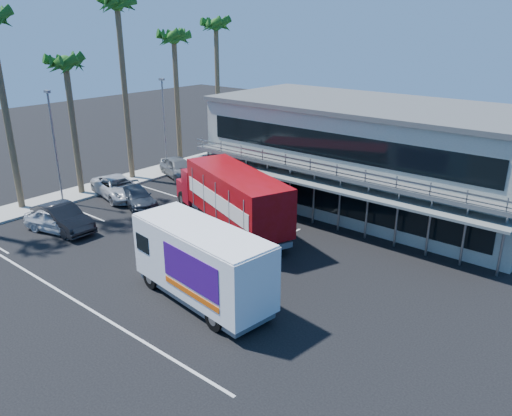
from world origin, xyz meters
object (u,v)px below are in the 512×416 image
Objects in this scene: parked_car_a at (58,220)px; parked_car_b at (62,218)px; white_van at (202,263)px; red_truck at (231,197)px.

parked_car_b is (0.00, 0.32, 0.06)m from parked_car_a.
red_truck is at bearing 130.68° from white_van.
parked_car_b is (-12.98, 0.40, -1.14)m from white_van.
parked_car_a is 0.90× the size of parked_car_b.
white_van is 1.56× the size of parked_car_b.
white_van reaches higher than parked_car_a.
parked_car_a is (-12.98, 0.08, -1.20)m from white_van.
parked_car_b is at bearing -118.07° from red_truck.
white_van is at bearing -35.24° from red_truck.
white_van is 13.04m from parked_car_a.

